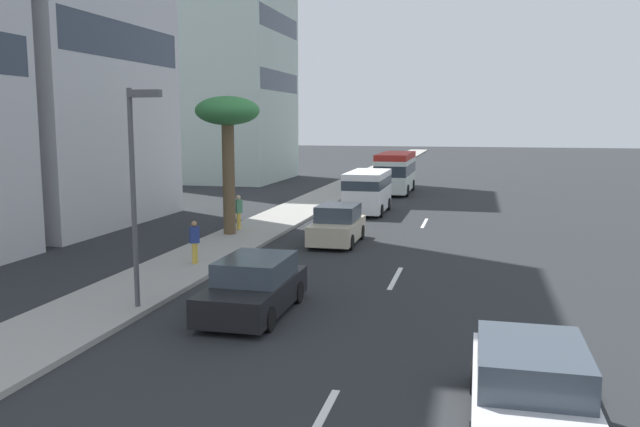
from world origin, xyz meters
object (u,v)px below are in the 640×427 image
(car_second, at_px, (530,389))
(palm_tree, at_px, (228,119))
(van_third, at_px, (368,189))
(car_fourth, at_px, (254,287))
(pedestrian_near_lamp, at_px, (239,211))
(street_lamp, at_px, (136,172))
(pedestrian_mid_block, at_px, (195,240))
(car_fifth, at_px, (337,225))
(minibus_lead, at_px, (396,171))

(car_second, distance_m, palm_tree, 20.84)
(van_third, height_order, car_fourth, van_third)
(van_third, distance_m, pedestrian_near_lamp, 9.34)
(palm_tree, xyz_separation_m, street_lamp, (-11.65, -1.95, -1.42))
(pedestrian_mid_block, bearing_deg, car_fourth, -90.61)
(pedestrian_mid_block, bearing_deg, car_fifth, 15.62)
(car_fourth, bearing_deg, car_second, 51.34)
(minibus_lead, height_order, palm_tree, palm_tree)
(pedestrian_mid_block, distance_m, palm_tree, 7.62)
(pedestrian_near_lamp, bearing_deg, car_second, -114.13)
(minibus_lead, bearing_deg, street_lamp, -5.68)
(pedestrian_mid_block, bearing_deg, street_lamp, -120.65)
(van_third, relative_size, pedestrian_mid_block, 3.28)
(street_lamp, bearing_deg, minibus_lead, -5.68)
(car_fifth, relative_size, street_lamp, 0.68)
(palm_tree, relative_size, street_lamp, 1.04)
(car_fifth, bearing_deg, palm_tree, -94.32)
(car_second, xyz_separation_m, street_lamp, (4.86, 9.91, 3.14))
(van_third, relative_size, palm_tree, 0.82)
(van_third, relative_size, pedestrian_near_lamp, 3.11)
(van_third, bearing_deg, street_lamp, -7.85)
(car_fourth, relative_size, car_fifth, 1.08)
(minibus_lead, bearing_deg, pedestrian_mid_block, -8.72)
(van_third, distance_m, car_fifth, 9.61)
(pedestrian_near_lamp, bearing_deg, car_fourth, -125.58)
(palm_tree, bearing_deg, car_fifth, -94.32)
(minibus_lead, xyz_separation_m, street_lamp, (-31.67, 3.15, 2.28))
(minibus_lead, distance_m, pedestrian_near_lamp, 19.48)
(street_lamp, bearing_deg, car_fifth, -15.62)
(car_second, bearing_deg, pedestrian_near_lamp, 33.81)
(minibus_lead, relative_size, car_fifth, 1.71)
(car_second, height_order, pedestrian_near_lamp, pedestrian_near_lamp)
(minibus_lead, xyz_separation_m, car_fifth, (-20.40, 0.00, -0.83))
(car_fourth, xyz_separation_m, pedestrian_mid_block, (4.87, 3.95, 0.26))
(pedestrian_mid_block, bearing_deg, van_third, 36.66)
(car_fourth, xyz_separation_m, car_fifth, (10.67, -0.07, 0.05))
(minibus_lead, xyz_separation_m, van_third, (-10.81, 0.28, -0.24))
(van_third, xyz_separation_m, car_fifth, (-9.59, -0.27, -0.59))
(minibus_lead, bearing_deg, palm_tree, -14.30)
(car_fifth, height_order, street_lamp, street_lamp)
(minibus_lead, height_order, car_second, minibus_lead)
(car_fourth, xyz_separation_m, palm_tree, (11.05, 5.03, 4.58))
(car_second, xyz_separation_m, car_fifth, (16.13, 6.76, 0.03))
(car_fourth, distance_m, pedestrian_mid_block, 6.27)
(car_second, bearing_deg, car_fifth, 22.75)
(van_third, xyz_separation_m, pedestrian_mid_block, (-15.38, 3.74, -0.38))
(minibus_lead, height_order, pedestrian_near_lamp, minibus_lead)
(pedestrian_near_lamp, relative_size, pedestrian_mid_block, 1.05)
(car_second, relative_size, street_lamp, 0.73)
(car_second, relative_size, pedestrian_mid_block, 2.80)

